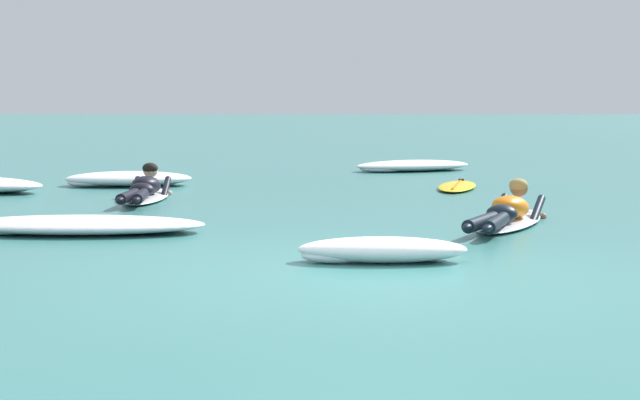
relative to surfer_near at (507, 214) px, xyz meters
name	(u,v)px	position (x,y,z in m)	size (l,w,h in m)	color
ground_plane	(345,176)	(-1.67, 6.93, -0.14)	(120.00, 120.00, 0.00)	#387A75
surfer_near	(507,214)	(0.00, 0.00, 0.00)	(1.38, 2.47, 0.54)	silver
surfer_far	(145,191)	(-4.52, 2.72, 0.00)	(0.58, 2.43, 0.53)	white
drifting_surfboard	(457,186)	(0.04, 4.62, -0.10)	(0.96, 2.02, 0.16)	yellow
whitewater_front	(129,179)	(-5.18, 5.03, -0.03)	(2.08, 1.19, 0.23)	white
whitewater_mid_left	(383,250)	(-1.52, -2.44, -0.04)	(1.49, 0.52, 0.22)	white
whitewater_mid_right	(80,225)	(-4.62, -0.56, -0.06)	(2.67, 1.02, 0.18)	white
whitewater_back	(413,166)	(-0.35, 8.28, -0.04)	(2.50, 1.69, 0.21)	white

